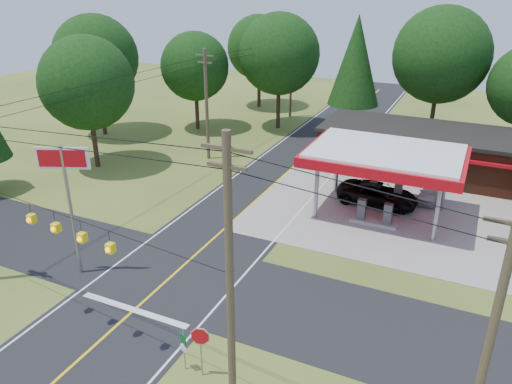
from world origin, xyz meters
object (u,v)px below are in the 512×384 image
at_px(sedan_car, 431,192).
at_px(big_stop_sign, 66,179).
at_px(gas_canopy, 385,158).
at_px(octagonal_stop_sign, 200,340).
at_px(suv_car, 378,194).

height_order(sedan_car, big_stop_sign, big_stop_sign).
xyz_separation_m(gas_canopy, sedan_car, (3.00, 4.00, -3.64)).
relative_size(gas_canopy, octagonal_stop_sign, 4.19).
bearing_deg(big_stop_sign, gas_canopy, 47.00).
height_order(suv_car, octagonal_stop_sign, octagonal_stop_sign).
xyz_separation_m(gas_canopy, big_stop_sign, (-14.00, -15.01, 1.59)).
relative_size(suv_car, octagonal_stop_sign, 2.31).
xyz_separation_m(gas_canopy, octagonal_stop_sign, (-3.51, -19.01, -2.38)).
height_order(sedan_car, octagonal_stop_sign, octagonal_stop_sign).
relative_size(suv_car, big_stop_sign, 0.76).
relative_size(big_stop_sign, octagonal_stop_sign, 3.06).
distance_m(suv_car, big_stop_sign, 21.91).
height_order(gas_canopy, big_stop_sign, big_stop_sign).
xyz_separation_m(suv_car, sedan_car, (3.50, 2.50, -0.18)).
height_order(suv_car, sedan_car, suv_car).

